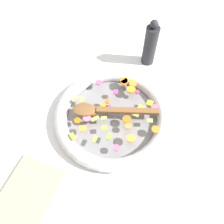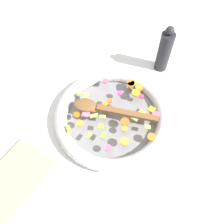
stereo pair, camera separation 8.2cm
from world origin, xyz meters
name	(u,v)px [view 1 (the left image)]	position (x,y,z in m)	size (l,w,h in m)	color
ground_plane	(112,118)	(0.00, 0.00, 0.00)	(4.00, 4.00, 0.00)	silver
skillet	(112,116)	(0.00, 0.00, 0.02)	(0.45, 0.45, 0.05)	slate
chopped_vegetables	(117,109)	(-0.02, 0.01, 0.05)	(0.34, 0.36, 0.01)	orange
wooden_spoon	(106,110)	(0.01, -0.02, 0.06)	(0.15, 0.32, 0.01)	brown
pepper_mill	(150,45)	(-0.35, 0.04, 0.10)	(0.06, 0.06, 0.22)	#232328
cutting_board	(24,202)	(0.39, -0.14, 0.01)	(0.27, 0.17, 0.02)	tan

